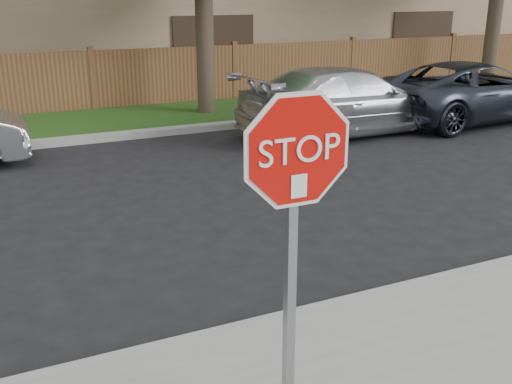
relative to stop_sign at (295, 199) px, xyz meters
name	(u,v)px	position (x,y,z in m)	size (l,w,h in m)	color
ground	(312,312)	(1.04, 1.48, -1.83)	(90.00, 90.00, 0.00)	black
far_curb	(124,135)	(1.04, 9.63, -1.75)	(70.00, 0.30, 0.15)	gray
grass_strip	(108,122)	(1.04, 11.28, -1.77)	(70.00, 3.00, 0.12)	#1E4714
fence	(93,82)	(1.04, 12.88, -1.03)	(70.00, 0.12, 1.60)	brown
stop_sign	(295,199)	(0.00, 0.00, 0.00)	(1.01, 0.13, 2.55)	gray
sedan_right	(347,101)	(5.70, 8.03, -1.09)	(2.07, 5.09, 1.48)	#BBBCC3
sedan_far_right	(473,91)	(9.30, 7.94, -1.11)	(2.39, 5.18, 1.44)	#323643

